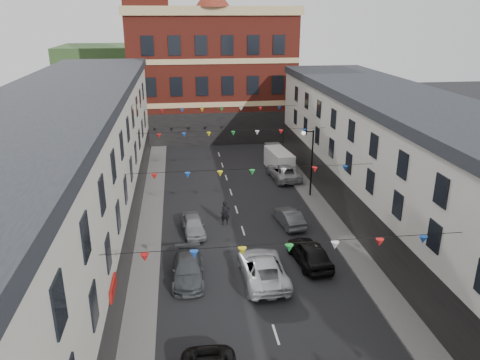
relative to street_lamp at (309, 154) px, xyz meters
name	(u,v)px	position (x,y,z in m)	size (l,w,h in m)	color
ground	(262,291)	(-6.55, -14.00, -3.90)	(160.00, 160.00, 0.00)	black
pavement_left	(144,280)	(-13.45, -12.00, -3.83)	(1.80, 64.00, 0.15)	#605E5B
pavement_right	(362,264)	(0.35, -12.00, -3.83)	(1.80, 64.00, 0.15)	#605E5B
terrace_left	(43,210)	(-18.33, -13.00, 1.44)	(8.40, 56.00, 10.70)	beige
terrace_right	(453,197)	(5.23, -13.00, 0.95)	(8.40, 56.00, 9.70)	beige
civic_building	(211,72)	(-6.55, 23.95, 4.23)	(20.60, 13.30, 18.50)	maroon
clock_tower	(147,16)	(-14.05, 21.00, 11.03)	(5.60, 5.60, 30.00)	maroon
distant_hill	(179,74)	(-10.55, 48.00, 1.10)	(40.00, 14.00, 10.00)	#284721
street_lamp	(309,154)	(0.00, 0.00, 0.00)	(1.10, 0.36, 6.00)	black
car_left_d	(188,269)	(-10.78, -12.16, -3.23)	(1.88, 4.63, 1.34)	#454A4E
car_left_e	(193,225)	(-10.22, -5.85, -3.26)	(1.53, 3.81, 1.30)	gray
car_right_d	(310,253)	(-2.95, -11.30, -3.13)	(1.84, 4.57, 1.56)	black
car_right_e	(289,217)	(-2.95, -5.42, -3.26)	(1.37, 3.93, 1.29)	#4C5054
car_right_f	(284,172)	(-1.05, 4.94, -3.18)	(2.39, 5.19, 1.44)	#A6A8AA
moving_car	(263,268)	(-6.28, -12.80, -3.13)	(2.56, 5.55, 1.54)	silver
white_van	(279,161)	(-0.95, 7.55, -2.86)	(1.81, 4.72, 2.09)	white
pedestrian	(225,213)	(-7.74, -4.71, -2.96)	(0.69, 0.45, 1.88)	black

